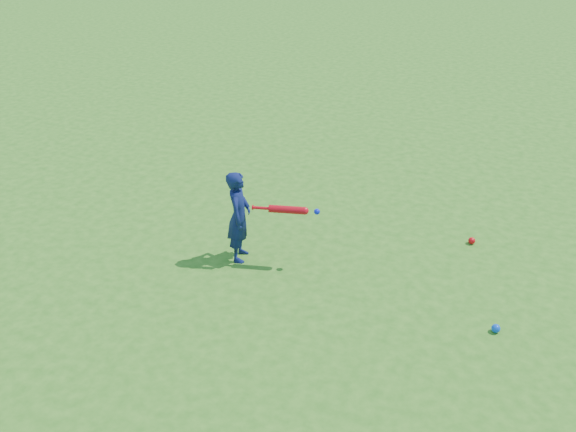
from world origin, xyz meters
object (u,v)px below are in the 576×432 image
object	(u,v)px
ground_ball_red	(472,241)
bat_swing	(290,210)
child	(239,216)
ground_ball_blue	(496,328)

from	to	relation	value
ground_ball_red	bat_swing	xyz separation A→B (m)	(-1.66, -1.12, 0.58)
child	ground_ball_red	distance (m)	2.54
child	ground_ball_red	size ratio (longest dim) A/B	12.79
child	bat_swing	xyz separation A→B (m)	(0.52, 0.09, 0.14)
child	bat_swing	distance (m)	0.54
ground_ball_red	ground_ball_blue	bearing A→B (deg)	-73.69
bat_swing	ground_ball_red	bearing A→B (deg)	19.23
child	bat_swing	world-z (taller)	child
ground_ball_red	bat_swing	distance (m)	2.09
ground_ball_red	ground_ball_blue	world-z (taller)	ground_ball_blue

